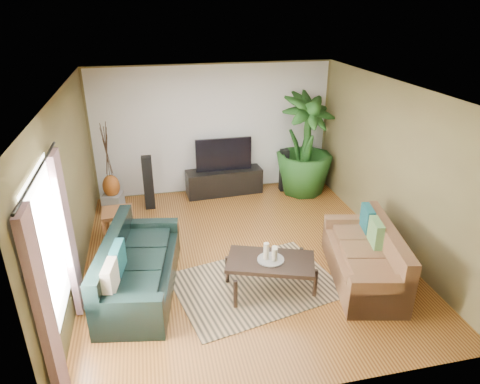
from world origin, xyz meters
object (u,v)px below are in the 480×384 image
object	(u,v)px
television	(224,154)
side_table	(119,225)
speaker_right	(284,170)
coffee_table	(270,275)
potted_plant	(305,145)
vase	(111,186)
pedestal	(113,202)
sofa_right	(364,254)
speaker_left	(148,183)
sofa_left	(140,264)
tv_stand	(224,181)

from	to	relation	value
television	side_table	world-z (taller)	television
television	speaker_right	bearing A→B (deg)	-5.20
coffee_table	potted_plant	distance (m)	3.67
potted_plant	side_table	bearing A→B (deg)	-162.18
speaker_right	vase	bearing A→B (deg)	-173.06
television	potted_plant	xyz separation A→B (m)	(1.67, -0.29, 0.18)
coffee_table	pedestal	size ratio (longest dim) A/B	3.40
sofa_right	speaker_right	size ratio (longest dim) A/B	2.01
television	speaker_left	world-z (taller)	television
sofa_left	pedestal	world-z (taller)	sofa_left
sofa_right	speaker_left	xyz separation A→B (m)	(-3.02, 3.15, 0.11)
sofa_left	potted_plant	xyz separation A→B (m)	(3.45, 2.77, 0.64)
speaker_right	pedestal	bearing A→B (deg)	-173.06
vase	side_table	distance (m)	1.20
tv_stand	television	bearing A→B (deg)	176.46
potted_plant	speaker_right	bearing A→B (deg)	154.93
potted_plant	vase	xyz separation A→B (m)	(-3.97, -0.06, -0.54)
tv_stand	pedestal	distance (m)	2.32
speaker_left	pedestal	world-z (taller)	speaker_left
potted_plant	side_table	xyz separation A→B (m)	(-3.81, -1.23, -0.79)
sofa_left	speaker_left	world-z (taller)	speaker_left
coffee_table	vase	bearing A→B (deg)	146.25
sofa_right	side_table	size ratio (longest dim) A/B	3.43
tv_stand	side_table	size ratio (longest dim) A/B	2.94
speaker_left	side_table	world-z (taller)	speaker_left
coffee_table	potted_plant	bearing A→B (deg)	82.17
vase	speaker_right	bearing A→B (deg)	3.72
sofa_left	tv_stand	size ratio (longest dim) A/B	1.32
sofa_right	potted_plant	size ratio (longest dim) A/B	0.88
television	speaker_left	xyz separation A→B (m)	(-1.58, -0.36, -0.34)
speaker_left	potted_plant	distance (m)	3.30
tv_stand	potted_plant	bearing A→B (deg)	-13.48
coffee_table	speaker_right	distance (m)	3.59
pedestal	sofa_right	bearing A→B (deg)	-40.27
television	pedestal	distance (m)	2.43
sofa_left	potted_plant	world-z (taller)	potted_plant
potted_plant	side_table	size ratio (longest dim) A/B	3.91
coffee_table	speaker_right	bearing A→B (deg)	88.78
speaker_right	side_table	world-z (taller)	speaker_right
sofa_left	vase	distance (m)	2.76
speaker_left	sofa_left	bearing A→B (deg)	-93.48
speaker_right	coffee_table	bearing A→B (deg)	-107.59
speaker_left	pedestal	xyz separation A→B (m)	(-0.71, 0.01, -0.36)
sofa_right	pedestal	world-z (taller)	sofa_right
pedestal	side_table	xyz separation A→B (m)	(0.16, -1.17, 0.09)
tv_stand	potted_plant	distance (m)	1.88
sofa_right	pedestal	distance (m)	4.89
tv_stand	side_table	xyz separation A→B (m)	(-2.14, -1.52, 0.01)
coffee_table	speaker_right	xyz separation A→B (m)	(1.27, 3.35, 0.21)
sofa_right	vase	world-z (taller)	sofa_right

